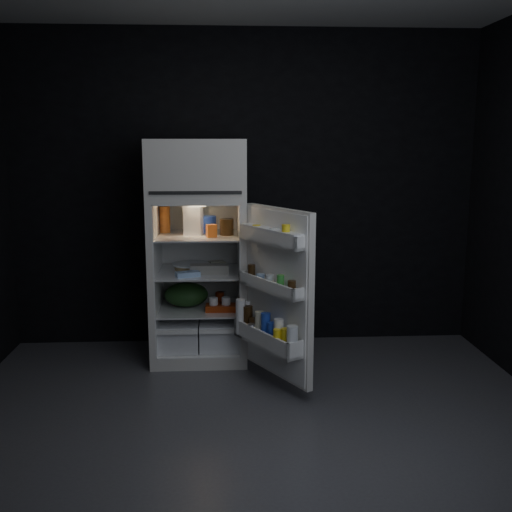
{
  "coord_description": "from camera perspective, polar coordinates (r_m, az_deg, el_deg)",
  "views": [
    {
      "loc": [
        -0.2,
        -3.49,
        1.76
      ],
      "look_at": [
        0.06,
        1.0,
        0.9
      ],
      "focal_mm": 42.0,
      "sensor_mm": 36.0,
      "label": 1
    }
  ],
  "objects": [
    {
      "name": "pie",
      "position": [
        4.95,
        -6.22,
        -1.05
      ],
      "size": [
        0.32,
        0.32,
        0.04
      ],
      "primitive_type": "cylinder",
      "rotation": [
        0.0,
        0.0,
        -0.24
      ],
      "color": "tan",
      "rests_on": "refrigerator"
    },
    {
      "name": "fridge_door",
      "position": [
        4.26,
        1.77,
        -3.87
      ],
      "size": [
        0.52,
        0.72,
        1.22
      ],
      "color": "silver",
      "rests_on": "ground"
    },
    {
      "name": "mayo_jar",
      "position": [
        4.9,
        -4.5,
        3.01
      ],
      "size": [
        0.15,
        0.15,
        0.14
      ],
      "primitive_type": "cylinder",
      "rotation": [
        0.0,
        0.0,
        -0.36
      ],
      "color": "#2142B6",
      "rests_on": "refrigerator"
    },
    {
      "name": "amber_bottle",
      "position": [
        4.95,
        -8.69,
        3.47
      ],
      "size": [
        0.11,
        0.11,
        0.22
      ],
      "primitive_type": "cylinder",
      "rotation": [
        0.0,
        0.0,
        0.33
      ],
      "color": "#B6571D",
      "rests_on": "refrigerator"
    },
    {
      "name": "wrapped_pkg",
      "position": [
        5.02,
        -3.73,
        -0.78
      ],
      "size": [
        0.15,
        0.14,
        0.05
      ],
      "primitive_type": "cube",
      "rotation": [
        0.0,
        0.0,
        0.32
      ],
      "color": "beige",
      "rests_on": "refrigerator"
    },
    {
      "name": "produce_bag",
      "position": [
        4.96,
        -6.65,
        -3.67
      ],
      "size": [
        0.42,
        0.37,
        0.2
      ],
      "primitive_type": "ellipsoid",
      "rotation": [
        0.0,
        0.0,
        -0.22
      ],
      "color": "#193815",
      "rests_on": "refrigerator"
    },
    {
      "name": "floor",
      "position": [
        3.91,
        -0.05,
        -15.91
      ],
      "size": [
        4.0,
        3.4,
        0.0
      ],
      "primitive_type": "cube",
      "color": "#4B4B50",
      "rests_on": "ground"
    },
    {
      "name": "small_carton",
      "position": [
        4.68,
        -4.26,
        2.4
      ],
      "size": [
        0.09,
        0.08,
        0.1
      ],
      "primitive_type": "cube",
      "rotation": [
        0.0,
        0.0,
        0.29
      ],
      "color": "orange",
      "rests_on": "refrigerator"
    },
    {
      "name": "refrigerator",
      "position": [
        4.88,
        -5.5,
        1.29
      ],
      "size": [
        0.76,
        0.71,
        1.78
      ],
      "color": "silver",
      "rests_on": "ground"
    },
    {
      "name": "flat_package",
      "position": [
        4.69,
        -6.52,
        -1.74
      ],
      "size": [
        0.2,
        0.14,
        0.04
      ],
      "primitive_type": "cube",
      "rotation": [
        0.0,
        0.0,
        0.32
      ],
      "color": "#88A8D2",
      "rests_on": "refrigerator"
    },
    {
      "name": "small_can_red",
      "position": [
        5.05,
        -3.48,
        -3.97
      ],
      "size": [
        0.09,
        0.09,
        0.09
      ],
      "primitive_type": "cylinder",
      "rotation": [
        0.0,
        0.0,
        0.43
      ],
      "color": "#962E0C",
      "rests_on": "refrigerator"
    },
    {
      "name": "wall_front",
      "position": [
        1.84,
        2.93,
        -1.96
      ],
      "size": [
        4.0,
        0.0,
        2.7
      ],
      "primitive_type": "cube",
      "color": "black",
      "rests_on": "ground"
    },
    {
      "name": "jam_jar",
      "position": [
        4.78,
        -2.82,
        2.78
      ],
      "size": [
        0.14,
        0.14,
        0.13
      ],
      "primitive_type": "cylinder",
      "rotation": [
        0.0,
        0.0,
        -0.31
      ],
      "color": "black",
      "rests_on": "refrigerator"
    },
    {
      "name": "milk_jug",
      "position": [
        4.81,
        -5.98,
        3.44
      ],
      "size": [
        0.16,
        0.16,
        0.24
      ],
      "primitive_type": "cube",
      "rotation": [
        0.0,
        0.0,
        -0.16
      ],
      "color": "white",
      "rests_on": "refrigerator"
    },
    {
      "name": "small_can_silver",
      "position": [
        5.08,
        -3.25,
        -3.88
      ],
      "size": [
        0.08,
        0.08,
        0.09
      ],
      "primitive_type": "cylinder",
      "rotation": [
        0.0,
        0.0,
        -0.26
      ],
      "color": "#BBBBBF",
      "rests_on": "refrigerator"
    },
    {
      "name": "wall_back",
      "position": [
        5.21,
        -1.11,
        6.31
      ],
      "size": [
        4.0,
        0.0,
        2.7
      ],
      "primitive_type": "cube",
      "color": "black",
      "rests_on": "ground"
    },
    {
      "name": "egg_carton",
      "position": [
        4.79,
        -4.45,
        -1.25
      ],
      "size": [
        0.31,
        0.12,
        0.07
      ],
      "primitive_type": "cube",
      "rotation": [
        0.0,
        0.0,
        -0.02
      ],
      "color": "gray",
      "rests_on": "refrigerator"
    },
    {
      "name": "yogurt_tray",
      "position": [
        4.82,
        -3.34,
        -4.94
      ],
      "size": [
        0.25,
        0.14,
        0.05
      ],
      "primitive_type": "cube",
      "rotation": [
        0.0,
        0.0,
        -0.04
      ],
      "color": "#962E0C",
      "rests_on": "refrigerator"
    }
  ]
}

